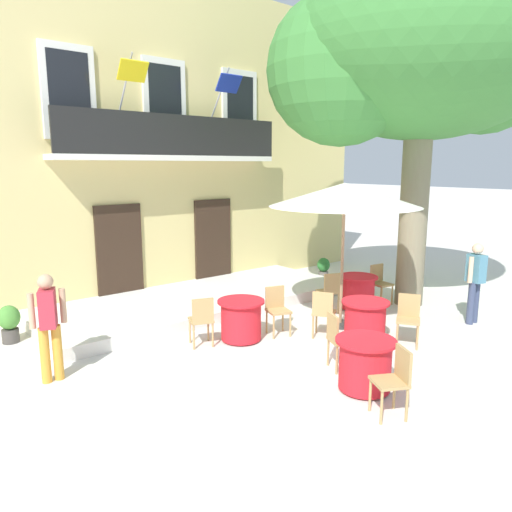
% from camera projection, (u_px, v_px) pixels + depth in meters
% --- Properties ---
extents(ground_plane, '(120.00, 120.00, 0.00)m').
position_uv_depth(ground_plane, '(320.00, 350.00, 8.35)').
color(ground_plane, silver).
extents(building_facade, '(13.00, 5.09, 7.50)m').
position_uv_depth(building_facade, '(129.00, 144.00, 12.86)').
color(building_facade, '#DBC67F').
rests_on(building_facade, ground).
extents(entrance_step_platform, '(7.18, 2.77, 0.25)m').
position_uv_depth(entrance_step_platform, '(200.00, 300.00, 10.97)').
color(entrance_step_platform, silver).
rests_on(entrance_step_platform, ground).
extents(plane_tree, '(6.33, 5.56, 7.41)m').
position_uv_depth(plane_tree, '(419.00, 58.00, 10.11)').
color(plane_tree, '#7F755B').
rests_on(plane_tree, ground).
extents(cafe_table_near_tree, '(0.86, 0.86, 0.76)m').
position_uv_depth(cafe_table_near_tree, '(365.00, 320.00, 8.71)').
color(cafe_table_near_tree, red).
rests_on(cafe_table_near_tree, ground).
extents(cafe_chair_near_tree_0, '(0.55, 0.55, 0.91)m').
position_uv_depth(cafe_chair_near_tree_0, '(323.00, 311.00, 8.83)').
color(cafe_chair_near_tree_0, tan).
rests_on(cafe_chair_near_tree_0, ground).
extents(cafe_chair_near_tree_1, '(0.55, 0.55, 0.91)m').
position_uv_depth(cafe_chair_near_tree_1, '(408.00, 316.00, 8.52)').
color(cafe_chair_near_tree_1, tan).
rests_on(cafe_chair_near_tree_1, ground).
extents(cafe_table_middle, '(0.86, 0.86, 0.76)m').
position_uv_depth(cafe_table_middle, '(241.00, 320.00, 8.75)').
color(cafe_table_middle, red).
rests_on(cafe_table_middle, ground).
extents(cafe_chair_middle_0, '(0.51, 0.51, 0.91)m').
position_uv_depth(cafe_chair_middle_0, '(202.00, 318.00, 8.41)').
color(cafe_chair_middle_0, tan).
rests_on(cafe_chair_middle_0, ground).
extents(cafe_chair_middle_1, '(0.50, 0.50, 0.91)m').
position_uv_depth(cafe_chair_middle_1, '(277.00, 307.00, 9.06)').
color(cafe_chair_middle_1, tan).
rests_on(cafe_chair_middle_1, ground).
extents(cafe_table_front, '(0.86, 0.86, 0.76)m').
position_uv_depth(cafe_table_front, '(365.00, 364.00, 6.80)').
color(cafe_table_front, red).
rests_on(cafe_table_front, ground).
extents(cafe_chair_front_0, '(0.53, 0.53, 0.91)m').
position_uv_depth(cafe_chair_front_0, '(339.00, 337.00, 7.47)').
color(cafe_chair_front_0, tan).
rests_on(cafe_chair_front_0, ground).
extents(cafe_chair_front_1, '(0.54, 0.54, 0.91)m').
position_uv_depth(cafe_chair_front_1, '(395.00, 377.00, 6.07)').
color(cafe_chair_front_1, tan).
rests_on(cafe_chair_front_1, ground).
extents(cafe_table_far_side, '(0.86, 0.86, 0.76)m').
position_uv_depth(cafe_table_far_side, '(358.00, 292.00, 10.66)').
color(cafe_table_far_side, red).
rests_on(cafe_table_far_side, ground).
extents(cafe_chair_far_side_0, '(0.51, 0.51, 0.91)m').
position_uv_depth(cafe_chair_far_side_0, '(330.00, 290.00, 10.31)').
color(cafe_chair_far_side_0, tan).
rests_on(cafe_chair_far_side_0, ground).
extents(cafe_chair_far_side_1, '(0.45, 0.45, 0.91)m').
position_uv_depth(cafe_chair_far_side_1, '(380.00, 281.00, 11.08)').
color(cafe_chair_far_side_1, tan).
rests_on(cafe_chair_far_side_1, ground).
extents(cafe_umbrella, '(2.90, 2.90, 2.85)m').
position_uv_depth(cafe_umbrella, '(345.00, 195.00, 9.08)').
color(cafe_umbrella, '#997A56').
rests_on(cafe_umbrella, ground).
extents(ground_planter_left, '(0.38, 0.38, 0.69)m').
position_uv_depth(ground_planter_left, '(9.00, 322.00, 8.64)').
color(ground_planter_left, '#47423D').
rests_on(ground_planter_left, ground).
extents(ground_planter_right, '(0.35, 0.35, 0.65)m').
position_uv_depth(ground_planter_right, '(323.00, 268.00, 13.25)').
color(ground_planter_right, slate).
rests_on(ground_planter_right, ground).
extents(pedestrian_near_entrance, '(0.53, 0.39, 1.65)m').
position_uv_depth(pedestrian_near_entrance, '(475.00, 279.00, 9.60)').
color(pedestrian_near_entrance, '#384260').
rests_on(pedestrian_near_entrance, ground).
extents(pedestrian_mid_plaza, '(0.53, 0.40, 1.64)m').
position_uv_depth(pedestrian_mid_plaza, '(49.00, 322.00, 6.99)').
color(pedestrian_mid_plaza, gold).
rests_on(pedestrian_mid_plaza, ground).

